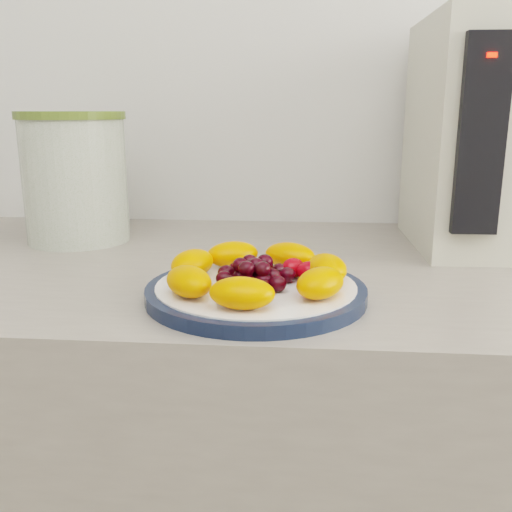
{
  "coord_description": "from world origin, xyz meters",
  "views": [
    {
      "loc": [
        0.0,
        0.42,
        1.11
      ],
      "look_at": [
        -0.05,
        1.04,
        0.95
      ],
      "focal_mm": 40.0,
      "sensor_mm": 36.0,
      "label": 1
    }
  ],
  "objects": [
    {
      "name": "plate_rim",
      "position": [
        -0.05,
        1.04,
        0.91
      ],
      "size": [
        0.25,
        0.25,
        0.01
      ],
      "primitive_type": "cylinder",
      "color": "#121D35",
      "rests_on": "counter"
    },
    {
      "name": "plate_face",
      "position": [
        -0.05,
        1.04,
        0.91
      ],
      "size": [
        0.23,
        0.23,
        0.02
      ],
      "primitive_type": "cylinder",
      "color": "white",
      "rests_on": "counter"
    },
    {
      "name": "canister",
      "position": [
        -0.37,
        1.31,
        1.0
      ],
      "size": [
        0.19,
        0.19,
        0.19
      ],
      "primitive_type": "cylinder",
      "rotation": [
        0.0,
        0.0,
        0.21
      ],
      "color": "#375712",
      "rests_on": "counter"
    },
    {
      "name": "canister_lid",
      "position": [
        -0.37,
        1.31,
        1.1
      ],
      "size": [
        0.2,
        0.2,
        0.01
      ],
      "primitive_type": "cylinder",
      "rotation": [
        0.0,
        0.0,
        0.21
      ],
      "color": "#596D28",
      "rests_on": "canister"
    },
    {
      "name": "appliance_body",
      "position": [
        0.27,
        1.33,
        1.07
      ],
      "size": [
        0.2,
        0.28,
        0.34
      ],
      "primitive_type": "cube",
      "rotation": [
        0.0,
        0.0,
        0.01
      ],
      "color": "beige",
      "rests_on": "counter"
    },
    {
      "name": "appliance_panel",
      "position": [
        0.22,
        1.19,
        1.08
      ],
      "size": [
        0.06,
        0.02,
        0.25
      ],
      "primitive_type": "cube",
      "rotation": [
        0.0,
        0.0,
        0.01
      ],
      "color": "black",
      "rests_on": "appliance_body"
    },
    {
      "name": "appliance_led",
      "position": [
        0.22,
        1.18,
        1.17
      ],
      "size": [
        0.01,
        0.01,
        0.01
      ],
      "primitive_type": "cube",
      "rotation": [
        0.0,
        0.0,
        0.01
      ],
      "color": "#FF0C05",
      "rests_on": "appliance_panel"
    },
    {
      "name": "fruit_plate",
      "position": [
        -0.05,
        1.04,
        0.93
      ],
      "size": [
        0.22,
        0.21,
        0.03
      ],
      "color": "#FF7100",
      "rests_on": "plate_face"
    }
  ]
}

